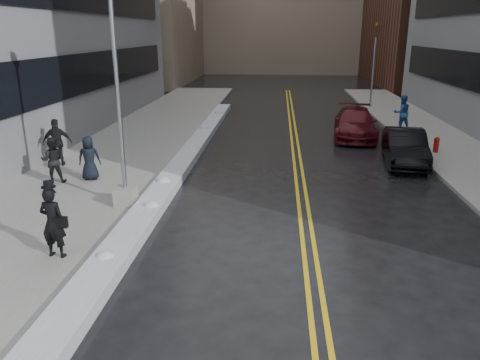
% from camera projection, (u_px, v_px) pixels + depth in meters
% --- Properties ---
extents(ground, '(160.00, 160.00, 0.00)m').
position_uv_depth(ground, '(219.00, 238.00, 13.20)').
color(ground, black).
rests_on(ground, ground).
extents(sidewalk_west, '(5.50, 50.00, 0.15)m').
position_uv_depth(sidewalk_west, '(129.00, 148.00, 23.12)').
color(sidewalk_west, gray).
rests_on(sidewalk_west, ground).
extents(sidewalk_east, '(4.00, 50.00, 0.15)m').
position_uv_depth(sidewalk_east, '(457.00, 154.00, 21.90)').
color(sidewalk_east, gray).
rests_on(sidewalk_east, ground).
extents(lane_line_left, '(0.12, 50.00, 0.01)m').
position_uv_depth(lane_line_left, '(293.00, 152.00, 22.51)').
color(lane_line_left, gold).
rests_on(lane_line_left, ground).
extents(lane_line_right, '(0.12, 50.00, 0.01)m').
position_uv_depth(lane_line_right, '(299.00, 152.00, 22.49)').
color(lane_line_right, gold).
rests_on(lane_line_right, ground).
extents(snow_ridge, '(0.90, 30.00, 0.34)m').
position_uv_depth(snow_ridge, '(187.00, 157.00, 20.93)').
color(snow_ridge, silver).
rests_on(snow_ridge, ground).
extents(building_west_far, '(14.00, 22.00, 18.00)m').
position_uv_depth(building_west_far, '(131.00, 0.00, 53.45)').
color(building_west_far, gray).
rests_on(building_west_far, ground).
extents(lamppost, '(0.65, 0.65, 7.62)m').
position_uv_depth(lamppost, '(121.00, 133.00, 14.58)').
color(lamppost, gray).
rests_on(lamppost, sidewalk_west).
extents(fire_hydrant, '(0.26, 0.26, 0.73)m').
position_uv_depth(fire_hydrant, '(436.00, 144.00, 21.83)').
color(fire_hydrant, maroon).
rests_on(fire_hydrant, sidewalk_east).
extents(traffic_signal, '(0.16, 0.20, 6.00)m').
position_uv_depth(traffic_signal, '(374.00, 62.00, 34.30)').
color(traffic_signal, gray).
rests_on(traffic_signal, sidewalk_east).
extents(pedestrian_fedora, '(0.72, 0.53, 1.83)m').
position_uv_depth(pedestrian_fedora, '(53.00, 222.00, 11.53)').
color(pedestrian_fedora, black).
rests_on(pedestrian_fedora, sidewalk_west).
extents(pedestrian_b, '(0.99, 0.87, 1.72)m').
position_uv_depth(pedestrian_b, '(53.00, 160.00, 17.32)').
color(pedestrian_b, black).
rests_on(pedestrian_b, sidewalk_west).
extents(pedestrian_c, '(0.92, 0.71, 1.68)m').
position_uv_depth(pedestrian_c, '(89.00, 158.00, 17.66)').
color(pedestrian_c, black).
rests_on(pedestrian_c, sidewalk_west).
extents(pedestrian_d, '(1.25, 0.79, 1.98)m').
position_uv_depth(pedestrian_d, '(57.00, 142.00, 19.49)').
color(pedestrian_d, black).
rests_on(pedestrian_d, sidewalk_west).
extents(pedestrian_east, '(1.09, 0.92, 2.00)m').
position_uv_depth(pedestrian_east, '(402.00, 113.00, 26.52)').
color(pedestrian_east, navy).
rests_on(pedestrian_east, sidewalk_east).
extents(car_black, '(2.12, 4.71, 1.50)m').
position_uv_depth(car_black, '(405.00, 147.00, 20.33)').
color(car_black, black).
rests_on(car_black, ground).
extents(car_maroon, '(2.73, 5.57, 1.56)m').
position_uv_depth(car_maroon, '(355.00, 123.00, 25.42)').
color(car_maroon, '#480B13').
rests_on(car_maroon, ground).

